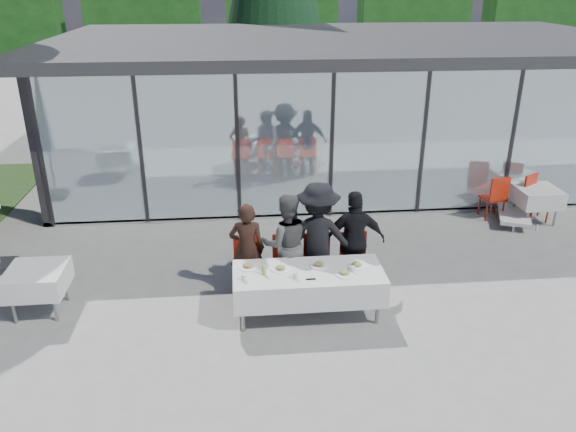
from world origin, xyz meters
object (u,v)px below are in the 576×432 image
object	(u,v)px
spare_table_left	(37,280)
plate_b	(280,268)
juice_bottle	(264,270)
spare_chair_b	(496,196)
diner_chair_b	(287,261)
diner_c	(318,238)
diner_a	(247,249)
folded_eyeglasses	(311,279)
plate_extra	(345,273)
plate_a	(248,266)
diner_chair_d	(354,258)
spare_chair_a	(534,195)
diner_b	(286,244)
diner_d	(354,241)
plate_c	(319,265)
spare_table_right	(537,197)
plate_d	(357,265)
lounger	(514,207)
diner_chair_c	(317,260)
diner_chair_a	(248,263)
dining_table	(308,284)

from	to	relation	value
spare_table_left	plate_b	bearing A→B (deg)	-5.85
plate_b	spare_table_left	xyz separation A→B (m)	(-3.69, 0.38, -0.22)
juice_bottle	spare_chair_b	size ratio (longest dim) A/B	0.16
diner_chair_b	diner_c	bearing A→B (deg)	2.20
diner_a	folded_eyeglasses	size ratio (longest dim) A/B	11.21
plate_extra	plate_a	bearing A→B (deg)	165.84
plate_b	spare_table_left	bearing A→B (deg)	174.15
diner_chair_d	plate_b	bearing A→B (deg)	-152.64
diner_chair_d	spare_chair_a	size ratio (longest dim) A/B	1.00
diner_b	diner_chair_d	world-z (taller)	diner_b
diner_d	plate_c	world-z (taller)	diner_d
plate_b	spare_table_right	xyz separation A→B (m)	(5.67, 3.05, -0.22)
plate_d	lounger	size ratio (longest dim) A/B	0.20
diner_chair_d	spare_chair_b	bearing A→B (deg)	35.64
plate_c	spare_chair_b	xyz separation A→B (m)	(4.26, 3.17, -0.24)
diner_chair_b	spare_chair_b	size ratio (longest dim) A/B	1.00
juice_bottle	lounger	bearing A→B (deg)	31.18
diner_chair_c	folded_eyeglasses	bearing A→B (deg)	-103.76
diner_chair_d	diner_b	bearing A→B (deg)	178.99
diner_b	plate_extra	world-z (taller)	diner_b
lounger	plate_a	bearing A→B (deg)	-151.70
diner_d	diner_c	bearing A→B (deg)	0.62
diner_c	plate_b	distance (m)	0.96
diner_a	diner_chair_a	bearing A→B (deg)	93.87
diner_a	plate_d	size ratio (longest dim) A/B	5.49
diner_chair_b	plate_b	world-z (taller)	diner_chair_b
diner_chair_c	spare_chair_b	bearing A→B (deg)	31.52
diner_chair_a	plate_a	size ratio (longest dim) A/B	3.41
plate_a	spare_table_left	world-z (taller)	plate_a
diner_b	plate_d	size ratio (longest dim) A/B	5.95
diner_chair_d	spare_table_right	xyz separation A→B (m)	(4.40, 2.39, 0.02)
plate_a	folded_eyeglasses	xyz separation A→B (m)	(0.90, -0.46, -0.02)
spare_chair_b	dining_table	bearing A→B (deg)	-143.20
diner_a	spare_table_right	bearing A→B (deg)	-155.02
diner_a	plate_extra	size ratio (longest dim) A/B	5.49
diner_d	folded_eyeglasses	world-z (taller)	diner_d
dining_table	spare_chair_b	distance (m)	5.54
diner_a	plate_d	world-z (taller)	diner_a
plate_a	diner_chair_d	bearing A→B (deg)	17.08
diner_chair_d	plate_a	size ratio (longest dim) A/B	3.41
dining_table	folded_eyeglasses	distance (m)	0.33
diner_chair_d	plate_c	xyz separation A→B (m)	(-0.67, -0.60, 0.24)
diner_chair_c	diner_d	size ratio (longest dim) A/B	0.57
diner_b	plate_c	world-z (taller)	diner_b
diner_chair_d	plate_a	world-z (taller)	diner_chair_d
plate_d	plate_extra	xyz separation A→B (m)	(-0.23, -0.24, 0.00)
spare_table_left	lounger	distance (m)	9.44
diner_chair_a	spare_chair_b	distance (m)	5.92
lounger	plate_c	bearing A→B (deg)	-145.98
plate_c	folded_eyeglasses	world-z (taller)	plate_c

